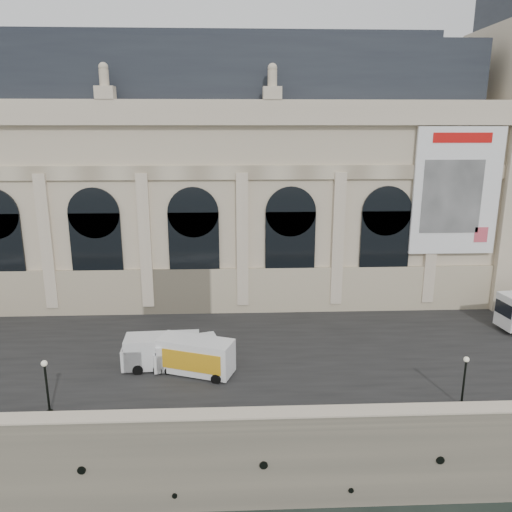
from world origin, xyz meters
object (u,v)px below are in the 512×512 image
at_px(van_b, 158,352).
at_px(lamp_left, 47,389).
at_px(lamp_right, 464,382).
at_px(box_truck, 191,356).
at_px(van_c, 182,353).

distance_m(van_b, lamp_left, 9.49).
height_order(lamp_left, lamp_right, lamp_left).
xyz_separation_m(box_truck, lamp_right, (19.79, -6.00, 0.47)).
distance_m(van_c, lamp_left, 10.99).
relative_size(van_b, box_truck, 0.84).
xyz_separation_m(van_c, lamp_right, (20.60, -7.00, 0.72)).
bearing_deg(lamp_left, box_truck, 32.30).
distance_m(van_c, lamp_right, 21.77).
xyz_separation_m(van_c, box_truck, (0.81, -1.00, 0.25)).
height_order(box_truck, lamp_right, lamp_right).
bearing_deg(lamp_left, lamp_right, -0.20).
height_order(van_c, box_truck, box_truck).
bearing_deg(box_truck, lamp_right, -16.86).
height_order(van_b, lamp_left, lamp_left).
height_order(van_c, lamp_right, lamp_right).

